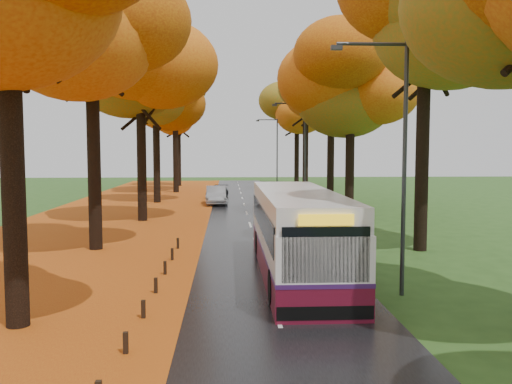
{
  "coord_description": "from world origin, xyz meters",
  "views": [
    {
      "loc": [
        -1.35,
        -8.76,
        4.69
      ],
      "look_at": [
        0.0,
        17.18,
        2.6
      ],
      "focal_mm": 38.0,
      "sensor_mm": 36.0,
      "label": 1
    }
  ],
  "objects": [
    {
      "name": "leaf_drift",
      "position": [
        -3.05,
        25.0,
        0.04
      ],
      "size": [
        0.9,
        90.0,
        0.01
      ],
      "primitive_type": "cube",
      "color": "#B25E12",
      "rests_on": "road"
    },
    {
      "name": "car_dark",
      "position": [
        -2.35,
        42.78,
        0.6
      ],
      "size": [
        2.34,
        4.12,
        1.12
      ],
      "primitive_type": "imported",
      "rotation": [
        0.0,
        0.0,
        -0.21
      ],
      "color": "black",
      "rests_on": "road"
    },
    {
      "name": "trees_right",
      "position": [
        7.19,
        26.91,
        9.69
      ],
      "size": [
        9.3,
        74.2,
        13.96
      ],
      "color": "black",
      "rests_on": "ground"
    },
    {
      "name": "bus",
      "position": [
        1.21,
        10.98,
        1.66
      ],
      "size": [
        2.73,
        11.73,
        3.09
      ],
      "rotation": [
        0.0,
        0.0,
        0.0
      ],
      "color": "#590D20",
      "rests_on": "road"
    },
    {
      "name": "bollard_row",
      "position": [
        -3.7,
        4.7,
        0.26
      ],
      "size": [
        0.11,
        23.51,
        0.52
      ],
      "color": "black",
      "rests_on": "ground"
    },
    {
      "name": "streetlamp_far",
      "position": [
        3.95,
        52.0,
        4.71
      ],
      "size": [
        2.45,
        0.18,
        8.0
      ],
      "color": "#333538",
      "rests_on": "ground"
    },
    {
      "name": "streetlamp_mid",
      "position": [
        3.95,
        30.0,
        4.71
      ],
      "size": [
        2.45,
        0.18,
        8.0
      ],
      "color": "#333538",
      "rests_on": "ground"
    },
    {
      "name": "road",
      "position": [
        0.0,
        25.0,
        0.02
      ],
      "size": [
        6.5,
        90.0,
        0.04
      ],
      "primitive_type": "cube",
      "color": "black",
      "rests_on": "ground"
    },
    {
      "name": "trees_left",
      "position": [
        -7.18,
        27.06,
        9.53
      ],
      "size": [
        9.2,
        74.0,
        13.88
      ],
      "color": "black",
      "rests_on": "ground"
    },
    {
      "name": "streetlamp_near",
      "position": [
        3.95,
        8.0,
        4.71
      ],
      "size": [
        2.45,
        0.18,
        8.0
      ],
      "color": "#333538",
      "rests_on": "ground"
    },
    {
      "name": "centre_line",
      "position": [
        0.0,
        25.0,
        0.04
      ],
      "size": [
        0.12,
        90.0,
        0.01
      ],
      "primitive_type": "cube",
      "color": "silver",
      "rests_on": "road"
    },
    {
      "name": "leaf_verge",
      "position": [
        -9.0,
        25.0,
        0.01
      ],
      "size": [
        12.0,
        90.0,
        0.02
      ],
      "primitive_type": "cube",
      "color": "#922D0D",
      "rests_on": "ground"
    },
    {
      "name": "car_white",
      "position": [
        -2.33,
        36.45,
        0.65
      ],
      "size": [
        2.16,
        3.81,
        1.22
      ],
      "primitive_type": "imported",
      "rotation": [
        0.0,
        0.0,
        0.21
      ],
      "color": "white",
      "rests_on": "road"
    },
    {
      "name": "car_silver",
      "position": [
        -2.35,
        36.51,
        0.79
      ],
      "size": [
        1.76,
        4.63,
        1.51
      ],
      "primitive_type": "imported",
      "rotation": [
        0.0,
        0.0,
        0.04
      ],
      "color": "gray",
      "rests_on": "road"
    }
  ]
}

